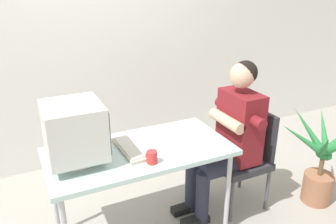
# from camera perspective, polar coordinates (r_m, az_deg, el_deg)

# --- Properties ---
(wall_back) EXTENTS (8.00, 0.10, 3.00)m
(wall_back) POSITION_cam_1_polar(r_m,az_deg,el_deg) (3.61, -8.93, 15.12)
(wall_back) COLOR silver
(wall_back) RESTS_ON ground_plane
(desk) EXTENTS (1.33, 0.68, 0.75)m
(desk) POSITION_cam_1_polar(r_m,az_deg,el_deg) (2.48, -4.83, -7.46)
(desk) COLOR #B7B7BC
(desk) RESTS_ON ground_plane
(crt_monitor) EXTENTS (0.38, 0.39, 0.41)m
(crt_monitor) POSITION_cam_1_polar(r_m,az_deg,el_deg) (2.26, -15.54, -3.09)
(crt_monitor) COLOR silver
(crt_monitor) RESTS_ON desk
(keyboard) EXTENTS (0.15, 0.42, 0.03)m
(keyboard) POSITION_cam_1_polar(r_m,az_deg,el_deg) (2.44, -6.42, -6.16)
(keyboard) COLOR beige
(keyboard) RESTS_ON desk
(office_chair) EXTENTS (0.43, 0.43, 0.87)m
(office_chair) POSITION_cam_1_polar(r_m,az_deg,el_deg) (3.00, 13.00, -6.88)
(office_chair) COLOR #4C4C51
(office_chair) RESTS_ON ground_plane
(person_seated) EXTENTS (0.68, 0.58, 1.31)m
(person_seated) POSITION_cam_1_polar(r_m,az_deg,el_deg) (2.80, 10.46, -3.74)
(person_seated) COLOR maroon
(person_seated) RESTS_ON ground_plane
(potted_plant) EXTENTS (0.79, 0.68, 0.87)m
(potted_plant) POSITION_cam_1_polar(r_m,az_deg,el_deg) (3.27, 24.70, -7.67)
(potted_plant) COLOR #9E6647
(potted_plant) RESTS_ON ground_plane
(desk_mug) EXTENTS (0.07, 0.08, 0.09)m
(desk_mug) POSITION_cam_1_polar(r_m,az_deg,el_deg) (2.26, -2.77, -7.60)
(desk_mug) COLOR red
(desk_mug) RESTS_ON desk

